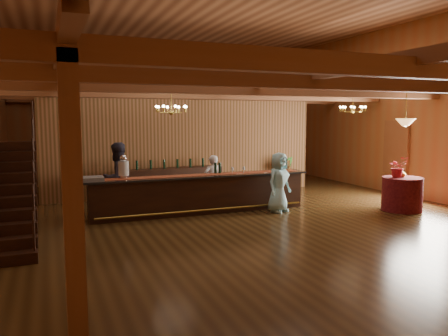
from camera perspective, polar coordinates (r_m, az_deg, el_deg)
name	(u,v)px	position (r m, az deg, el deg)	size (l,w,h in m)	color
floor	(245,215)	(11.48, 2.77, -6.11)	(14.00, 14.00, 0.00)	#422C14
wall_back	(172,112)	(17.79, -6.78, 7.29)	(12.00, 0.10, 5.50)	#9D572D
wall_right	(424,110)	(14.76, 24.63, 6.88)	(0.10, 14.00, 5.50)	#9D572D
beam_grid	(238,90)	(11.68, 1.79, 10.12)	(11.90, 13.90, 0.39)	brown
support_posts	(254,155)	(10.78, 3.93, 1.67)	(9.20, 10.20, 3.20)	brown
partition_wall	(186,148)	(14.32, -4.93, 2.68)	(9.00, 0.18, 3.10)	#905937
window_right_back	(396,147)	(15.46, 21.60, 2.53)	(0.12, 1.05, 1.75)	white
staircase	(9,196)	(9.56, -26.23, -3.27)	(1.00, 2.80, 2.00)	black
backroom_boxes	(176,171)	(16.39, -6.28, -0.43)	(4.10, 0.60, 1.10)	black
tasting_bar	(201,194)	(11.64, -3.04, -3.36)	(6.07, 0.84, 1.02)	black
beverage_dispenser	(124,167)	(11.11, -12.99, 0.09)	(0.26, 0.26, 0.60)	silver
glass_rack_tray	(93,179)	(10.96, -16.79, -1.36)	(0.50, 0.50, 0.10)	gray
raffle_drum	(284,165)	(12.51, 7.87, 0.40)	(0.34, 0.24, 0.30)	#A46B2D
bar_bottle_0	(215,168)	(11.81, -1.13, -0.03)	(0.07, 0.07, 0.30)	black
bar_bottle_1	(220,168)	(11.85, -0.56, -0.01)	(0.07, 0.07, 0.30)	black
backbar_shelf	(171,183)	(13.82, -6.92, -1.97)	(3.38, 0.53, 0.95)	black
round_table	(402,194)	(12.84, 22.23, -3.16)	(1.06, 1.06, 0.91)	maroon
chandelier_left	(171,109)	(11.16, -6.89, 7.68)	(0.80, 0.80, 0.61)	#AF9235
chandelier_right	(353,109)	(14.48, 16.46, 7.43)	(0.80, 0.80, 0.56)	#AF9235
pendant_lamp	(405,122)	(12.68, 22.62, 5.55)	(0.52, 0.52, 0.90)	#AF9235
bartender	(213,181)	(12.50, -1.51, -1.65)	(0.53, 0.35, 1.46)	white
staff_second	(117,178)	(11.75, -13.77, -1.33)	(0.92, 0.71, 1.88)	#2E2D3E
guest	(279,182)	(11.77, 7.18, -1.87)	(0.78, 0.51, 1.60)	#9FE2EF
floor_plant	(284,173)	(15.35, 7.86, -0.69)	(0.65, 0.52, 1.18)	#2D7021
table_flowers	(398,167)	(12.74, 21.76, 0.14)	(0.51, 0.44, 0.56)	#A4191F
table_vase	(402,171)	(12.83, 22.26, -0.42)	(0.15, 0.15, 0.30)	#AF9235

